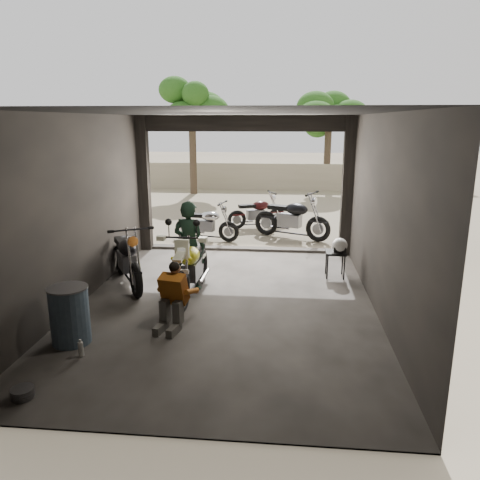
% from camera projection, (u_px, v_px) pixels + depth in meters
% --- Properties ---
extents(ground, '(80.00, 80.00, 0.00)m').
position_uv_depth(ground, '(226.00, 305.00, 8.04)').
color(ground, '#7A6D56').
rests_on(ground, ground).
extents(garage, '(7.00, 7.13, 3.20)m').
position_uv_depth(garage, '(229.00, 226.00, 8.25)').
color(garage, '#2D2B28').
rests_on(garage, ground).
extents(boundary_wall, '(18.00, 0.30, 1.20)m').
position_uv_depth(boundary_wall, '(264.00, 176.00, 21.39)').
color(boundary_wall, gray).
rests_on(boundary_wall, ground).
extents(tree_left, '(2.20, 2.20, 5.60)m').
position_uv_depth(tree_left, '(192.00, 98.00, 19.38)').
color(tree_left, '#382B1E').
rests_on(tree_left, ground).
extents(tree_right, '(2.20, 2.20, 5.00)m').
position_uv_depth(tree_right, '(329.00, 109.00, 20.39)').
color(tree_right, '#382B1E').
rests_on(tree_right, ground).
extents(main_bike, '(0.86, 1.94, 1.27)m').
position_uv_depth(main_bike, '(192.00, 263.00, 8.28)').
color(main_bike, beige).
rests_on(main_bike, ground).
extents(left_bike, '(1.57, 1.95, 1.23)m').
position_uv_depth(left_bike, '(127.00, 254.00, 8.88)').
color(left_bike, black).
rests_on(left_bike, ground).
extents(outside_bike_a, '(1.64, 0.92, 1.05)m').
position_uv_depth(outside_bike_a, '(206.00, 221.00, 12.26)').
color(outside_bike_a, black).
rests_on(outside_bike_a, ground).
extents(outside_bike_b, '(1.69, 1.19, 1.06)m').
position_uv_depth(outside_bike_b, '(257.00, 210.00, 13.71)').
color(outside_bike_b, '#340C0D').
rests_on(outside_bike_b, ground).
extents(outside_bike_c, '(2.05, 1.49, 1.28)m').
position_uv_depth(outside_bike_c, '(292.00, 215.00, 12.45)').
color(outside_bike_c, black).
rests_on(outside_bike_c, ground).
extents(rider, '(0.70, 0.55, 1.68)m').
position_uv_depth(rider, '(189.00, 246.00, 8.63)').
color(rider, black).
rests_on(rider, ground).
extents(mechanic, '(0.64, 0.78, 1.00)m').
position_uv_depth(mechanic, '(171.00, 299.00, 6.98)').
color(mechanic, '#9F5515').
rests_on(mechanic, ground).
extents(stool, '(0.39, 0.39, 0.54)m').
position_uv_depth(stool, '(335.00, 255.00, 9.34)').
color(stool, black).
rests_on(stool, ground).
extents(helmet, '(0.31, 0.33, 0.29)m').
position_uv_depth(helmet, '(340.00, 245.00, 9.22)').
color(helmet, silver).
rests_on(helmet, stool).
extents(oil_drum, '(0.54, 0.54, 0.84)m').
position_uv_depth(oil_drum, '(70.00, 316.00, 6.56)').
color(oil_drum, '#344658').
rests_on(oil_drum, ground).
extents(sign_post, '(0.78, 0.08, 2.33)m').
position_uv_depth(sign_post, '(359.00, 188.00, 10.77)').
color(sign_post, black).
rests_on(sign_post, ground).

